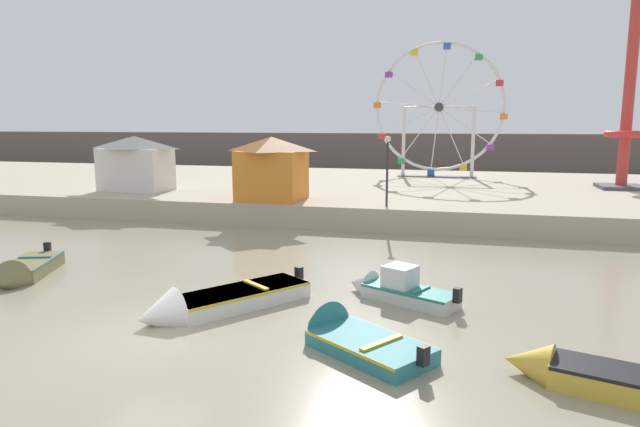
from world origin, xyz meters
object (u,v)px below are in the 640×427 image
at_px(motorboat_olive_wood, 23,271).
at_px(ferris_wheel_white_frame, 439,110).
at_px(promenade_lamp_near, 387,160).
at_px(drop_tower_red_tower, 628,102).
at_px(carnival_booth_orange_canopy, 272,167).
at_px(carnival_booth_white_ticket, 135,162).
at_px(motorboat_pale_grey, 394,289).
at_px(motorboat_teal_painted, 346,336).
at_px(motorboat_mustard_yellow, 610,379).
at_px(motorboat_white_red_stripe, 211,303).

height_order(motorboat_olive_wood, ferris_wheel_white_frame, ferris_wheel_white_frame).
bearing_deg(promenade_lamp_near, drop_tower_red_tower, 39.63).
bearing_deg(carnival_booth_orange_canopy, promenade_lamp_near, -6.38).
height_order(ferris_wheel_white_frame, carnival_booth_white_ticket, ferris_wheel_white_frame).
bearing_deg(motorboat_pale_grey, motorboat_teal_painted, 105.16).
bearing_deg(carnival_booth_white_ticket, motorboat_mustard_yellow, -37.07).
relative_size(motorboat_mustard_yellow, ferris_wheel_white_frame, 0.46).
bearing_deg(drop_tower_red_tower, ferris_wheel_white_frame, 156.60).
height_order(motorboat_white_red_stripe, promenade_lamp_near, promenade_lamp_near).
bearing_deg(motorboat_teal_painted, motorboat_white_red_stripe, 16.53).
bearing_deg(carnival_booth_white_ticket, drop_tower_red_tower, 18.92).
bearing_deg(motorboat_pale_grey, carnival_booth_white_ticket, -12.51).
bearing_deg(ferris_wheel_white_frame, motorboat_white_red_stripe, -99.37).
relative_size(motorboat_mustard_yellow, carnival_booth_white_ticket, 1.00).
bearing_deg(motorboat_teal_painted, motorboat_pale_grey, -66.18).
xyz_separation_m(carnival_booth_white_ticket, promenade_lamp_near, (16.59, -2.85, 0.60)).
bearing_deg(motorboat_pale_grey, carnival_booth_orange_canopy, -30.26).
bearing_deg(motorboat_olive_wood, promenade_lamp_near, 118.09).
distance_m(motorboat_pale_grey, carnival_booth_white_ticket, 23.58).
bearing_deg(motorboat_mustard_yellow, drop_tower_red_tower, -87.36).
relative_size(motorboat_mustard_yellow, drop_tower_red_tower, 0.32).
relative_size(motorboat_white_red_stripe, motorboat_teal_painted, 1.30).
bearing_deg(motorboat_mustard_yellow, carnival_booth_white_ticket, -23.12).
xyz_separation_m(motorboat_pale_grey, carnival_booth_white_ticket, (-18.39, 14.52, 2.71)).
relative_size(motorboat_white_red_stripe, carnival_booth_orange_canopy, 1.35).
distance_m(motorboat_teal_painted, promenade_lamp_near, 16.08).
relative_size(motorboat_olive_wood, motorboat_white_red_stripe, 0.78).
bearing_deg(carnival_booth_orange_canopy, drop_tower_red_tower, 28.62).
bearing_deg(promenade_lamp_near, motorboat_white_red_stripe, -103.09).
bearing_deg(motorboat_mustard_yellow, motorboat_pale_grey, -28.49).
bearing_deg(carnival_booth_orange_canopy, ferris_wheel_white_frame, 63.32).
xyz_separation_m(motorboat_pale_grey, drop_tower_red_tower, (12.28, 23.33, 6.56)).
bearing_deg(motorboat_teal_painted, promenade_lamp_near, -51.72).
relative_size(motorboat_pale_grey, ferris_wheel_white_frame, 0.37).
relative_size(motorboat_teal_painted, drop_tower_red_tower, 0.27).
distance_m(motorboat_white_red_stripe, motorboat_mustard_yellow, 10.52).
xyz_separation_m(ferris_wheel_white_frame, drop_tower_red_tower, (12.24, -5.30, 0.32)).
bearing_deg(motorboat_white_red_stripe, drop_tower_red_tower, -177.39).
height_order(carnival_booth_white_ticket, promenade_lamp_near, promenade_lamp_near).
relative_size(motorboat_teal_painted, carnival_booth_orange_canopy, 1.04).
height_order(motorboat_pale_grey, carnival_booth_orange_canopy, carnival_booth_orange_canopy).
distance_m(motorboat_white_red_stripe, motorboat_teal_painted, 4.59).
relative_size(motorboat_mustard_yellow, carnival_booth_orange_canopy, 1.26).
bearing_deg(drop_tower_red_tower, motorboat_mustard_yellow, -104.18).
relative_size(ferris_wheel_white_frame, carnival_booth_white_ticket, 2.19).
xyz_separation_m(motorboat_white_red_stripe, motorboat_pale_grey, (5.12, 2.59, 0.06)).
relative_size(carnival_booth_white_ticket, carnival_booth_orange_canopy, 1.25).
bearing_deg(promenade_lamp_near, ferris_wheel_white_frame, 83.82).
xyz_separation_m(motorboat_olive_wood, drop_tower_red_tower, (25.50, 24.32, 6.62)).
bearing_deg(drop_tower_red_tower, motorboat_teal_painted, -115.48).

